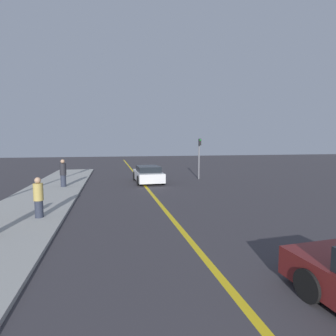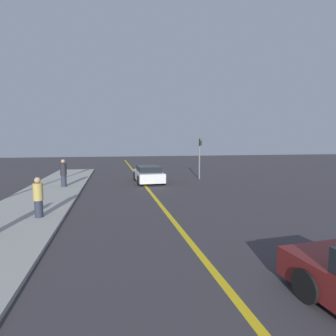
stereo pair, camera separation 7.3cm
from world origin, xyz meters
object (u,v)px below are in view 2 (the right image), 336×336
Objects in this scene: pedestrian_mid_group at (38,197)px; pedestrian_far_standing at (64,173)px; traffic_light at (200,154)px; car_ahead_center at (148,174)px.

pedestrian_mid_group is 7.46m from pedestrian_far_standing.
traffic_light reaches higher than pedestrian_mid_group.
traffic_light is (9.98, 9.75, 1.20)m from pedestrian_mid_group.
car_ahead_center is at bearing 13.93° from pedestrian_far_standing.
traffic_light reaches higher than pedestrian_far_standing.
traffic_light reaches higher than car_ahead_center.
pedestrian_far_standing is (-0.31, 7.45, 0.12)m from pedestrian_mid_group.
traffic_light is at bearing 44.34° from pedestrian_mid_group.
pedestrian_mid_group is (-5.56, -8.91, 0.27)m from car_ahead_center.
pedestrian_far_standing is 10.60m from traffic_light.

